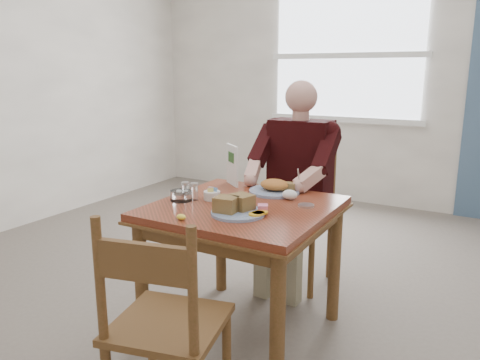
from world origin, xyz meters
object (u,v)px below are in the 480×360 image
Objects in this scene: chair_far at (300,214)px; near_plate at (237,207)px; table at (244,224)px; chair_near at (164,327)px; far_plate at (276,188)px; diner at (296,169)px.

near_plate is (0.05, -0.96, 0.30)m from chair_far.
table is 0.84m from chair_near.
diner is at bearing 95.80° from far_plate.
near_plate is 0.85× the size of far_plate.
diner is at bearing 90.00° from table.
chair_far is 2.75× the size of far_plate.
far_plate is (-0.06, 1.12, 0.30)m from chair_near.
table is 0.34m from far_plate.
far_plate is at bearing 91.50° from near_plate.
table is 0.22m from near_plate.
table is 0.97× the size of chair_near.
far_plate is (0.04, 0.31, 0.14)m from table.
near_plate is at bearing -71.72° from table.
chair_near reaches higher than near_plate.
table is 0.97× the size of chair_far.
near_plate is (0.05, -0.16, 0.14)m from table.
chair_far is at bearing 93.65° from chair_near.
diner is (0.00, -0.09, 0.33)m from chair_far.
chair_near reaches higher than table.
far_plate is (0.04, -0.40, -0.03)m from diner.
chair_far is 0.57m from far_plate.
chair_near is at bearing -86.83° from far_plate.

